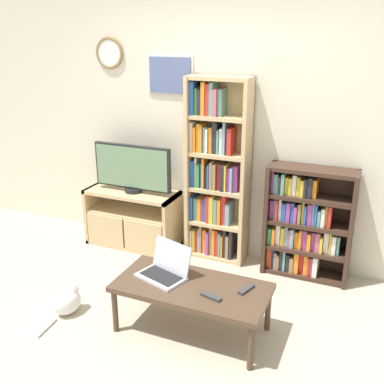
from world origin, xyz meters
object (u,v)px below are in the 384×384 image
Objects in this scene: coffee_table at (192,290)px; bookshelf_tall at (216,175)px; tv_stand at (132,218)px; television at (132,168)px; cat at (68,301)px; bookshelf_short at (304,224)px; remote_near_laptop at (211,297)px; remote_far_from_laptop at (246,289)px; laptop at (166,268)px.

bookshelf_tall is at bearing 102.51° from coffee_table.
television is (0.03, 0.00, 0.56)m from tv_stand.
television is 1.51m from cat.
tv_stand is at bearing -179.88° from television.
bookshelf_tall reaches higher than tv_stand.
bookshelf_short is 6.33× the size of remote_near_laptop.
remote_near_laptop is (1.32, -1.21, -0.46)m from television.
bookshelf_short is 0.91× the size of coffee_table.
cat is (-1.21, -0.09, -0.30)m from remote_near_laptop.
remote_far_from_laptop is at bearing 13.11° from coffee_table.
tv_stand is at bearing 136.34° from coffee_table.
tv_stand is 1.41m from laptop.
coffee_table is at bearing -116.53° from bookshelf_short.
remote_far_from_laptop is at bearing -59.61° from bookshelf_tall.
tv_stand is at bearing 148.74° from laptop.
tv_stand reaches higher than remote_near_laptop.
coffee_table is 6.94× the size of remote_far_from_laptop.
television is 0.87m from bookshelf_tall.
remote_far_from_laptop is (1.56, -1.02, 0.10)m from tv_stand.
television is 5.10× the size of remote_near_laptop.
laptop is at bearing -48.95° from tv_stand.
television reaches higher than remote_far_from_laptop.
television is 0.47× the size of bookshelf_tall.
television reaches higher than tv_stand.
bookshelf_short is 1.36m from coffee_table.
television is at bearing 147.74° from laptop.
remote_far_from_laptop is (0.39, 0.09, 0.05)m from coffee_table.
tv_stand reaches higher than coffee_table.
bookshelf_short reaches higher than coffee_table.
television is at bearing 0.12° from tv_stand.
television is 1.44m from laptop.
bookshelf_tall is at bearing 7.45° from tv_stand.
laptop is (0.03, -1.18, -0.40)m from bookshelf_tall.
bookshelf_tall is 10.86× the size of remote_far_from_laptop.
laptop reaches higher than cat.
laptop reaches higher than coffee_table.
remote_far_from_laptop is 0.33× the size of cat.
tv_stand is 5.88× the size of remote_near_laptop.
coffee_table reaches higher than cat.
bookshelf_tall is 1.48m from remote_near_laptop.
coffee_table is 0.41m from remote_far_from_laptop.
cat is (-1.02, -0.19, -0.25)m from coffee_table.
tv_stand is 5.88× the size of remote_far_from_laptop.
laptop is 0.89m from cat.
bookshelf_tall reaches higher than laptop.
remote_far_from_laptop is (-0.21, -1.12, -0.10)m from bookshelf_short.
laptop is (-0.85, -1.16, -0.04)m from bookshelf_short.
tv_stand is 2.29× the size of laptop.
bookshelf_short is 1.38m from remote_near_laptop.
remote_near_laptop and remote_far_from_laptop have the same top height.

